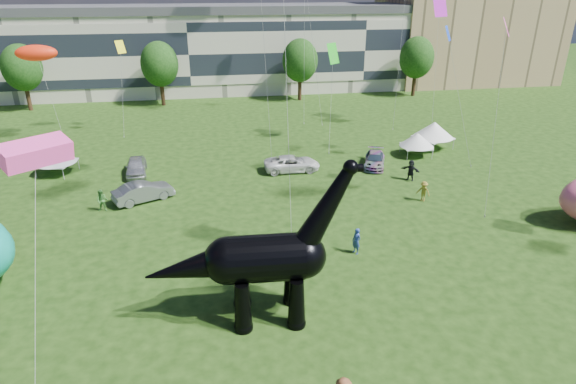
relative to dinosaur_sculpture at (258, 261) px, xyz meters
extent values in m
plane|color=#16330C|center=(3.62, -3.22, -3.41)|extent=(220.00, 220.00, 0.00)
cube|color=beige|center=(-4.38, 58.78, 2.59)|extent=(78.00, 11.00, 12.00)
cube|color=tan|center=(43.62, 61.78, 7.59)|extent=(28.00, 18.00, 22.00)
cylinder|color=#382314|center=(-26.38, 49.78, -1.81)|extent=(0.56, 0.56, 3.20)
ellipsoid|color=#14380F|center=(-26.38, 49.78, 2.91)|extent=(5.20, 5.20, 6.24)
cylinder|color=#382314|center=(-8.38, 49.78, -1.81)|extent=(0.56, 0.56, 3.20)
ellipsoid|color=#14380F|center=(-8.38, 49.78, 2.91)|extent=(5.20, 5.20, 6.24)
cylinder|color=#382314|center=(11.62, 49.78, -1.81)|extent=(0.56, 0.56, 3.20)
ellipsoid|color=#14380F|center=(11.62, 49.78, 2.91)|extent=(5.20, 5.20, 6.24)
cylinder|color=#382314|center=(29.62, 49.78, -1.81)|extent=(0.56, 0.56, 3.20)
ellipsoid|color=#14380F|center=(29.62, 49.78, 2.91)|extent=(5.20, 5.20, 6.24)
cone|color=black|center=(-0.93, -0.96, -2.04)|extent=(0.99, 0.99, 2.74)
sphere|color=black|center=(-0.93, -0.96, -3.24)|extent=(1.00, 1.00, 1.00)
cone|color=black|center=(-0.83, 1.05, -2.04)|extent=(0.99, 0.99, 2.74)
sphere|color=black|center=(-0.83, 1.05, -3.24)|extent=(1.00, 1.00, 1.00)
cone|color=black|center=(1.80, -1.10, -2.04)|extent=(0.99, 0.99, 2.74)
sphere|color=black|center=(1.80, -1.10, -3.24)|extent=(1.00, 1.00, 1.00)
cone|color=black|center=(1.90, 0.91, -2.04)|extent=(0.99, 0.99, 2.74)
sphere|color=black|center=(1.90, 0.91, -3.24)|extent=(1.00, 1.00, 1.00)
cylinder|color=black|center=(0.39, -0.02, 0.15)|extent=(3.95, 2.65, 2.46)
sphere|color=black|center=(-1.52, 0.08, 0.15)|extent=(2.46, 2.46, 2.46)
sphere|color=black|center=(2.31, -0.12, 0.15)|extent=(2.37, 2.37, 2.37)
cone|color=black|center=(3.42, -0.17, 2.80)|extent=(3.50, 1.54, 4.83)
sphere|color=black|center=(4.54, -0.23, 4.89)|extent=(0.77, 0.77, 0.77)
cylinder|color=black|center=(4.81, -0.24, 4.85)|extent=(0.66, 0.43, 0.40)
cone|color=black|center=(-3.40, 0.17, -0.15)|extent=(4.92, 2.16, 2.68)
imported|color=silver|center=(-8.94, 22.34, -2.65)|extent=(2.09, 4.55, 1.51)
imported|color=gray|center=(-7.66, 16.21, -2.61)|extent=(5.06, 3.60, 1.58)
imported|color=white|center=(5.39, 20.85, -2.68)|extent=(5.23, 2.42, 1.45)
imported|color=#595960|center=(13.46, 20.75, -2.74)|extent=(3.36, 4.93, 1.33)
cube|color=white|center=(18.65, 23.04, -2.41)|extent=(2.94, 2.94, 0.11)
cone|color=white|center=(18.65, 23.04, -1.69)|extent=(3.72, 3.72, 1.36)
cylinder|color=#999999|center=(17.28, 21.89, -2.91)|extent=(0.05, 0.05, 0.99)
cylinder|color=#999999|center=(19.80, 21.67, -2.91)|extent=(0.05, 0.05, 0.99)
cylinder|color=#999999|center=(17.50, 24.41, -2.91)|extent=(0.05, 0.05, 0.99)
cylinder|color=#999999|center=(20.02, 24.19, -2.91)|extent=(0.05, 0.05, 0.99)
cube|color=white|center=(21.34, 25.01, -2.21)|extent=(4.29, 4.29, 0.13)
cone|color=white|center=(21.34, 25.01, -1.33)|extent=(5.44, 5.44, 1.64)
cylinder|color=#999999|center=(20.53, 23.01, -2.81)|extent=(0.07, 0.07, 1.20)
cylinder|color=#999999|center=(23.34, 24.20, -2.81)|extent=(0.07, 0.07, 1.20)
cylinder|color=#999999|center=(19.34, 25.82, -2.81)|extent=(0.07, 0.07, 1.20)
cylinder|color=#999999|center=(22.15, 27.01, -2.81)|extent=(0.07, 0.07, 1.20)
cube|color=white|center=(-16.19, 23.75, -2.36)|extent=(3.54, 3.54, 0.11)
cone|color=white|center=(-16.19, 23.75, -1.60)|extent=(4.48, 4.48, 1.43)
cylinder|color=#999999|center=(-17.84, 22.85, -2.88)|extent=(0.06, 0.06, 1.05)
cylinder|color=#999999|center=(-15.28, 22.10, -2.88)|extent=(0.06, 0.06, 1.05)
cylinder|color=#999999|center=(-17.09, 25.40, -2.88)|extent=(0.06, 0.06, 1.05)
cylinder|color=#999999|center=(-14.54, 24.66, -2.88)|extent=(0.06, 0.06, 1.05)
imported|color=#AA2A50|center=(-0.07, 5.01, -2.47)|extent=(1.06, 0.85, 1.88)
imported|color=black|center=(15.49, 16.87, -2.47)|extent=(1.60, 1.64, 1.87)
imported|color=#284293|center=(6.97, 5.40, -2.51)|extent=(0.69, 0.78, 1.79)
imported|color=#3F8033|center=(-10.57, 14.69, -2.50)|extent=(0.94, 0.77, 1.81)
imported|color=olive|center=(14.74, 12.43, -2.55)|extent=(1.21, 1.24, 1.70)
ellipsoid|color=red|center=(-19.42, 34.62, 6.13)|extent=(4.19, 4.47, 1.65)
plane|color=#FFF315|center=(-11.19, 36.51, 6.35)|extent=(1.36, 1.29, 1.36)
cube|color=#ED429F|center=(-8.83, -1.49, 6.83)|extent=(2.81, 2.60, 1.04)
plane|color=purple|center=(24.17, 33.00, 10.85)|extent=(3.18, 2.24, 3.00)
plane|color=blue|center=(19.71, 21.43, 8.72)|extent=(1.22, 1.40, 1.29)
plane|color=green|center=(11.27, 29.58, 6.06)|extent=(2.07, 1.83, 2.08)
plane|color=#DE3DA2|center=(19.24, 11.98, 10.05)|extent=(1.27, 1.51, 1.30)
camera|label=1|loc=(-1.94, -20.88, 13.03)|focal=30.00mm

